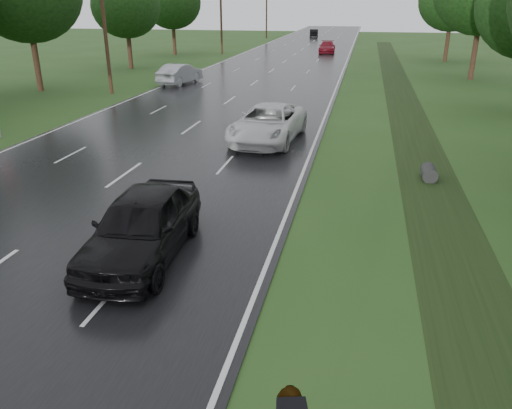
% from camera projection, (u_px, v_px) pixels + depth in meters
% --- Properties ---
extents(road, '(14.00, 180.00, 0.04)m').
position_uv_depth(road, '(280.00, 65.00, 52.86)').
color(road, black).
rests_on(road, ground).
extents(edge_stripe_east, '(0.12, 180.00, 0.01)m').
position_uv_depth(edge_stripe_east, '(345.00, 66.00, 51.55)').
color(edge_stripe_east, silver).
rests_on(edge_stripe_east, road).
extents(edge_stripe_west, '(0.12, 180.00, 0.01)m').
position_uv_depth(edge_stripe_west, '(219.00, 63.00, 54.15)').
color(edge_stripe_west, silver).
rests_on(edge_stripe_west, road).
extents(center_line, '(0.12, 180.00, 0.01)m').
position_uv_depth(center_line, '(280.00, 65.00, 52.85)').
color(center_line, silver).
rests_on(center_line, road).
extents(drainage_ditch, '(2.20, 120.00, 0.56)m').
position_uv_depth(drainage_ditch, '(411.00, 126.00, 26.83)').
color(drainage_ditch, black).
rests_on(drainage_ditch, ground).
extents(utility_pole_mid, '(1.60, 0.26, 10.00)m').
position_uv_depth(utility_pole_mid, '(104.00, 18.00, 34.56)').
color(utility_pole_mid, '#392117').
rests_on(utility_pole_mid, ground).
extents(utility_pole_far, '(1.60, 0.26, 10.00)m').
position_uv_depth(utility_pole_far, '(221.00, 11.00, 61.73)').
color(utility_pole_far, '#392117').
rests_on(utility_pole_far, ground).
extents(utility_pole_distant, '(1.60, 0.26, 10.00)m').
position_uv_depth(utility_pole_distant, '(267.00, 8.00, 88.89)').
color(utility_pole_distant, '#392117').
rests_on(utility_pole_distant, ground).
extents(tree_east_f, '(7.20, 7.20, 9.62)m').
position_uv_depth(tree_east_f, '(453.00, 0.00, 53.43)').
color(tree_east_f, '#392117').
rests_on(tree_east_f, ground).
extents(tree_west_d, '(6.60, 6.60, 8.80)m').
position_uv_depth(tree_west_d, '(126.00, 6.00, 47.96)').
color(tree_west_d, '#392117').
rests_on(tree_west_d, ground).
extents(tree_west_f, '(7.00, 7.00, 9.29)m').
position_uv_depth(tree_west_f, '(172.00, 2.00, 60.64)').
color(tree_west_f, '#392117').
rests_on(tree_west_f, ground).
extents(white_pickup, '(3.26, 6.26, 1.68)m').
position_uv_depth(white_pickup, '(268.00, 123.00, 23.72)').
color(white_pickup, silver).
rests_on(white_pickup, road).
extents(dark_sedan, '(2.36, 5.29, 1.77)m').
position_uv_depth(dark_sedan, '(142.00, 225.00, 12.84)').
color(dark_sedan, black).
rests_on(dark_sedan, road).
extents(silver_sedan, '(2.47, 5.05, 1.59)m').
position_uv_depth(silver_sedan, '(180.00, 74.00, 40.30)').
color(silver_sedan, '#909298').
rests_on(silver_sedan, road).
extents(far_car_red, '(2.19, 5.02, 1.44)m').
position_uv_depth(far_car_red, '(327.00, 47.00, 64.49)').
color(far_car_red, maroon).
rests_on(far_car_red, road).
extents(far_car_dark, '(1.91, 4.41, 1.41)m').
position_uv_depth(far_car_dark, '(314.00, 33.00, 92.93)').
color(far_car_dark, black).
rests_on(far_car_dark, road).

